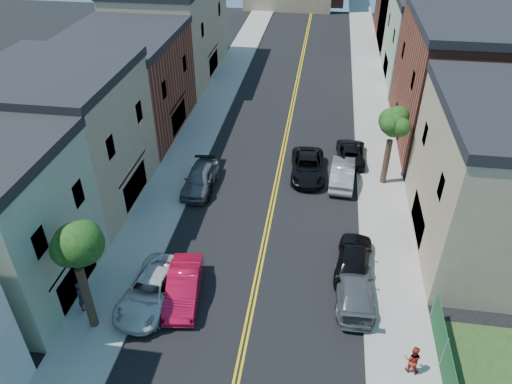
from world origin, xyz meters
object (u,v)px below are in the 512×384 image
at_px(pedestrian_left, 82,296).
at_px(white_pickup, 151,290).
at_px(dark_car_right_far, 350,152).
at_px(pedestrian_right, 413,359).
at_px(black_car_left, 201,179).
at_px(black_suv_lane, 308,167).
at_px(silver_car_right, 342,173).
at_px(grey_car_left, 200,179).
at_px(red_sedan, 184,287).
at_px(grey_car_right, 354,289).
at_px(black_car_right, 354,258).

bearing_deg(pedestrian_left, white_pickup, -61.82).
distance_m(dark_car_right_far, pedestrian_right, 19.78).
distance_m(black_car_left, black_suv_lane, 8.19).
bearing_deg(silver_car_right, pedestrian_left, 50.30).
distance_m(grey_car_left, pedestrian_left, 12.85).
height_order(red_sedan, white_pickup, red_sedan).
height_order(grey_car_right, silver_car_right, silver_car_right).
distance_m(black_suv_lane, pedestrian_right, 17.76).
bearing_deg(red_sedan, grey_car_left, 91.56).
xyz_separation_m(red_sedan, black_car_right, (9.30, 3.63, 0.04)).
relative_size(grey_car_right, silver_car_right, 1.05).
bearing_deg(grey_car_left, white_pickup, -87.94).
height_order(silver_car_right, black_suv_lane, silver_car_right).
distance_m(white_pickup, silver_car_right, 17.05).
height_order(white_pickup, black_car_right, black_car_right).
distance_m(black_car_left, pedestrian_left, 13.06).
bearing_deg(grey_car_left, pedestrian_right, -43.39).
bearing_deg(grey_car_left, dark_car_right_far, 30.00).
distance_m(silver_car_right, dark_car_right_far, 3.53).
bearing_deg(red_sedan, dark_car_right_far, 53.15).
height_order(grey_car_left, pedestrian_right, pedestrian_right).
bearing_deg(black_car_left, pedestrian_right, -50.20).
xyz_separation_m(red_sedan, dark_car_right_far, (9.30, 16.52, -0.12)).
relative_size(black_car_right, dark_car_right_far, 1.01).
xyz_separation_m(white_pickup, silver_car_right, (10.33, 13.56, 0.05)).
bearing_deg(silver_car_right, black_suv_lane, -10.06).
bearing_deg(white_pickup, black_suv_lane, 67.52).
xyz_separation_m(grey_car_right, dark_car_right_far, (0.00, 15.29, -0.08)).
relative_size(red_sedan, black_car_right, 0.98).
xyz_separation_m(grey_car_right, pedestrian_left, (-14.36, -2.95, 0.31)).
height_order(white_pickup, dark_car_right_far, white_pickup).
bearing_deg(grey_car_left, silver_car_right, 14.97).
bearing_deg(black_car_left, dark_car_right_far, 22.77).
height_order(grey_car_left, silver_car_right, grey_car_left).
distance_m(dark_car_right_far, black_suv_lane, 4.36).
bearing_deg(black_car_right, pedestrian_left, 26.69).
bearing_deg(grey_car_left, pedestrian_left, -103.09).
bearing_deg(grey_car_right, black_car_left, -42.82).
height_order(black_suv_lane, pedestrian_left, pedestrian_left).
distance_m(pedestrian_left, pedestrian_right, 16.98).
relative_size(dark_car_right_far, black_suv_lane, 0.89).
bearing_deg(black_suv_lane, black_car_left, -163.92).
xyz_separation_m(red_sedan, grey_car_right, (9.30, 1.23, -0.04)).
bearing_deg(pedestrian_left, silver_car_right, -34.47).
bearing_deg(pedestrian_right, pedestrian_left, 8.93).
bearing_deg(black_suv_lane, grey_car_right, -78.90).
bearing_deg(pedestrian_left, black_suv_lane, -27.36).
distance_m(red_sedan, grey_car_right, 9.38).
bearing_deg(pedestrian_right, black_suv_lane, -57.15).
bearing_deg(grey_car_right, pedestrian_left, 10.08).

